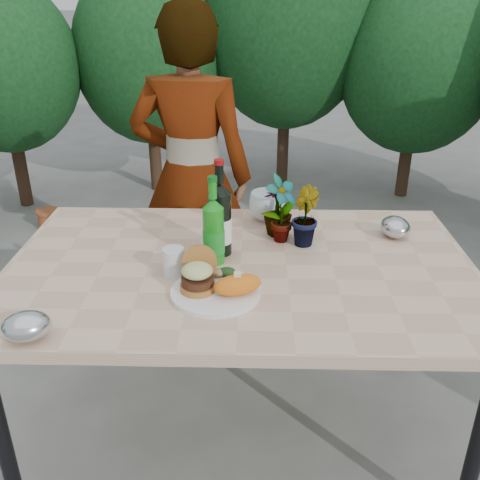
{
  "coord_description": "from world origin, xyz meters",
  "views": [
    {
      "loc": [
        0.04,
        -1.61,
        1.61
      ],
      "look_at": [
        0.0,
        -0.08,
        0.88
      ],
      "focal_mm": 40.0,
      "sensor_mm": 36.0,
      "label": 1
    }
  ],
  "objects_px": {
    "patio_table": "(241,279)",
    "dinner_plate": "(216,292)",
    "wine_bottle": "(220,220)",
    "person": "(192,177)"
  },
  "relations": [
    {
      "from": "person",
      "to": "dinner_plate",
      "type": "bearing_deg",
      "value": 106.12
    },
    {
      "from": "person",
      "to": "patio_table",
      "type": "bearing_deg",
      "value": 113.44
    },
    {
      "from": "patio_table",
      "to": "dinner_plate",
      "type": "distance_m",
      "value": 0.22
    },
    {
      "from": "dinner_plate",
      "to": "person",
      "type": "height_order",
      "value": "person"
    },
    {
      "from": "patio_table",
      "to": "wine_bottle",
      "type": "xyz_separation_m",
      "value": [
        -0.07,
        0.09,
        0.18
      ]
    },
    {
      "from": "wine_bottle",
      "to": "person",
      "type": "xyz_separation_m",
      "value": [
        -0.18,
        0.71,
        -0.09
      ]
    },
    {
      "from": "patio_table",
      "to": "wine_bottle",
      "type": "distance_m",
      "value": 0.22
    },
    {
      "from": "dinner_plate",
      "to": "person",
      "type": "relative_size",
      "value": 0.18
    },
    {
      "from": "dinner_plate",
      "to": "patio_table",
      "type": "bearing_deg",
      "value": 70.13
    },
    {
      "from": "dinner_plate",
      "to": "wine_bottle",
      "type": "relative_size",
      "value": 0.81
    }
  ]
}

